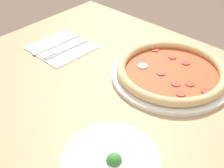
% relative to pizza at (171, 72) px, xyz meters
% --- Properties ---
extents(dining_table, '(1.17, 0.79, 0.75)m').
position_rel_pizza_xyz_m(dining_table, '(0.02, 0.14, -0.14)').
color(dining_table, tan).
rests_on(dining_table, ground_plane).
extents(pizza, '(0.36, 0.36, 0.04)m').
position_rel_pizza_xyz_m(pizza, '(0.00, 0.00, 0.00)').
color(pizza, white).
rests_on(pizza, dining_table).
extents(bowl, '(0.20, 0.20, 0.08)m').
position_rel_pizza_xyz_m(bowl, '(-0.11, 0.39, 0.02)').
color(bowl, white).
rests_on(bowl, dining_table).
extents(napkin, '(0.19, 0.19, 0.00)m').
position_rel_pizza_xyz_m(napkin, '(0.37, 0.11, -0.02)').
color(napkin, white).
rests_on(napkin, dining_table).
extents(fork, '(0.02, 0.18, 0.00)m').
position_rel_pizza_xyz_m(fork, '(0.35, 0.11, -0.01)').
color(fork, silver).
rests_on(fork, napkin).
extents(knife, '(0.03, 0.19, 0.01)m').
position_rel_pizza_xyz_m(knife, '(0.40, 0.10, -0.01)').
color(knife, silver).
rests_on(knife, napkin).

